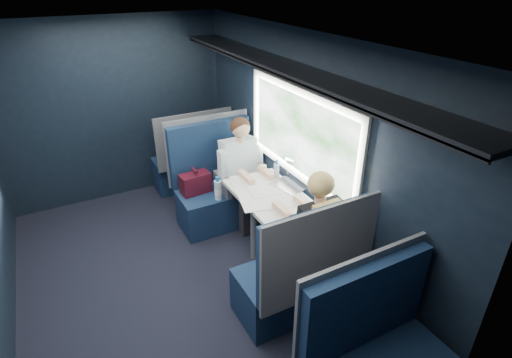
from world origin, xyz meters
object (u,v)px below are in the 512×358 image
woman (314,229)px  cup (263,169)px  table (267,201)px  seat_row_front (192,161)px  laptop (294,179)px  bottle_small (276,170)px  man (243,168)px  seat_bay_far (299,277)px  seat_bay_near (217,189)px

woman → cup: (0.13, 1.15, 0.06)m
table → woman: size_ratio=0.76×
seat_row_front → laptop: 1.87m
cup → woman: bearing=-96.2°
woman → laptop: woman is taller
table → bottle_small: 0.42m
man → laptop: bearing=-67.8°
laptop → seat_row_front: bearing=106.4°
seat_bay_far → woman: 0.43m
seat_bay_far → man: man is taller
man → laptop: 0.72m
table → seat_bay_near: (-0.19, 0.87, -0.24)m
seat_row_front → woman: (0.25, -2.50, 0.32)m
seat_bay_near → bottle_small: seat_bay_near is taller
seat_row_front → bottle_small: bearing=-73.5°
table → seat_row_front: bearing=95.8°
table → man: (0.07, 0.70, 0.06)m
seat_bay_far → laptop: bearing=60.5°
seat_bay_near → seat_row_front: 0.92m
man → laptop: (0.27, -0.66, 0.09)m
seat_bay_far → seat_row_front: 2.67m
man → laptop: size_ratio=3.24×
laptop → table: bearing=-172.9°
table → seat_row_front: seat_row_front is taller
seat_bay_near → cup: seat_bay_near is taller
bottle_small → seat_bay_near: bearing=127.9°
seat_bay_near → cup: 0.69m
table → man: 0.70m
seat_row_front → laptop: seat_row_front is taller
woman → cup: woman is taller
seat_bay_near → laptop: 1.06m
laptop → bottle_small: laptop is taller
woman → seat_bay_far: bearing=-146.2°
table → seat_bay_near: seat_bay_near is taller
table → man: bearing=84.5°
seat_bay_near → man: (0.26, -0.17, 0.30)m
table → seat_bay_far: seat_bay_far is taller
table → cup: cup is taller
table → laptop: laptop is taller
seat_bay_near → man: man is taller
laptop → seat_bay_near: bearing=122.5°
seat_bay_near → seat_row_front: bearing=89.2°
man → cup: 0.30m
man → bottle_small: (0.20, -0.42, 0.11)m
seat_bay_far → man: size_ratio=0.95×
bottle_small → seat_row_front: bearing=106.5°
seat_row_front → man: bearing=-77.2°
table → laptop: 0.37m
man → seat_row_front: bearing=102.8°
seat_row_front → laptop: size_ratio=2.84×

